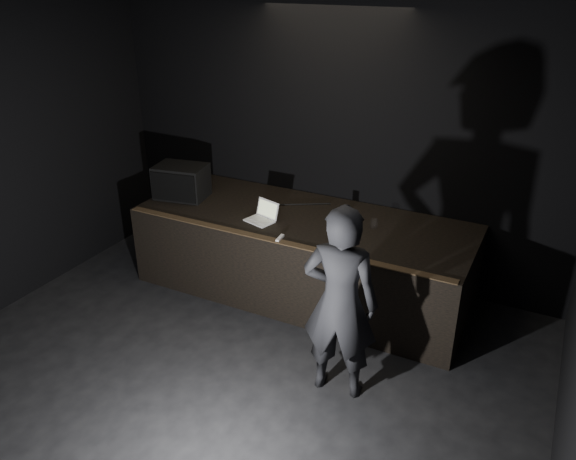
# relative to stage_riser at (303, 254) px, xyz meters

# --- Properties ---
(ground) EXTENTS (7.00, 7.00, 0.00)m
(ground) POSITION_rel_stage_riser_xyz_m (0.00, -2.73, -0.50)
(ground) COLOR black
(ground) RESTS_ON ground
(room_walls) EXTENTS (6.10, 7.10, 3.52)m
(room_walls) POSITION_rel_stage_riser_xyz_m (0.00, -2.73, 1.52)
(room_walls) COLOR black
(room_walls) RESTS_ON ground
(stage_riser) EXTENTS (4.00, 1.50, 1.00)m
(stage_riser) POSITION_rel_stage_riser_xyz_m (0.00, 0.00, 0.00)
(stage_riser) COLOR black
(stage_riser) RESTS_ON ground
(riser_lip) EXTENTS (3.92, 0.10, 0.01)m
(riser_lip) POSITION_rel_stage_riser_xyz_m (0.00, -0.71, 0.51)
(riser_lip) COLOR brown
(riser_lip) RESTS_ON stage_riser
(stage_monitor) EXTENTS (0.70, 0.56, 0.42)m
(stage_monitor) POSITION_rel_stage_riser_xyz_m (-1.67, -0.13, 0.71)
(stage_monitor) COLOR black
(stage_monitor) RESTS_ON stage_riser
(cable) EXTENTS (0.73, 0.43, 0.02)m
(cable) POSITION_rel_stage_riser_xyz_m (-0.23, 0.30, 0.51)
(cable) COLOR black
(cable) RESTS_ON stage_riser
(laptop) EXTENTS (0.39, 0.36, 0.22)m
(laptop) POSITION_rel_stage_riser_xyz_m (-0.39, -0.29, 0.56)
(laptop) COLOR white
(laptop) RESTS_ON stage_riser
(beer_can) EXTENTS (0.07, 0.07, 0.16)m
(beer_can) POSITION_rel_stage_riser_xyz_m (0.42, -0.01, 0.58)
(beer_can) COLOR silver
(beer_can) RESTS_ON stage_riser
(plastic_cup) EXTENTS (0.08, 0.08, 0.10)m
(plastic_cup) POSITION_rel_stage_riser_xyz_m (0.84, 0.10, 0.55)
(plastic_cup) COLOR white
(plastic_cup) RESTS_ON stage_riser
(wii_remote) EXTENTS (0.05, 0.16, 0.03)m
(wii_remote) POSITION_rel_stage_riser_xyz_m (0.03, -0.65, 0.52)
(wii_remote) COLOR white
(wii_remote) RESTS_ON stage_riser
(person) EXTENTS (0.75, 0.55, 1.92)m
(person) POSITION_rel_stage_riser_xyz_m (1.07, -1.48, 0.46)
(person) COLOR black
(person) RESTS_ON ground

